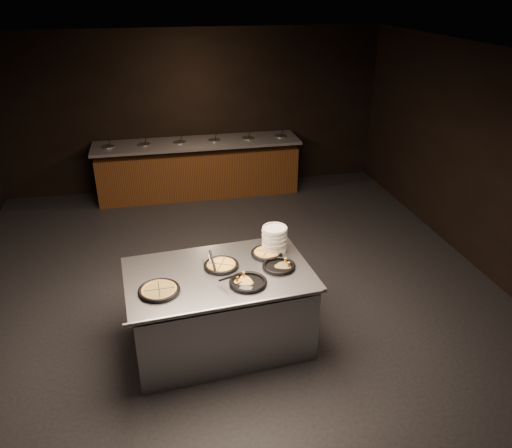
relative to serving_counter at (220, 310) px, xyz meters
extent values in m
cube|color=black|center=(0.24, 0.78, -0.44)|extent=(7.00, 8.00, 0.01)
cube|color=black|center=(0.24, 0.78, 2.47)|extent=(7.00, 8.00, 0.01)
cube|color=black|center=(0.24, 4.79, 1.01)|extent=(7.00, 0.01, 2.90)
cube|color=black|center=(3.74, 0.78, 1.01)|extent=(0.01, 8.00, 2.90)
cube|color=brown|center=(0.24, 4.36, -0.01)|extent=(3.60, 0.75, 0.85)
cube|color=#59585D|center=(0.24, 4.36, 0.54)|extent=(3.70, 0.83, 0.05)
cube|color=#34170B|center=(0.24, 4.36, -0.40)|extent=(3.60, 0.69, 0.08)
cylinder|color=silver|center=(-1.31, 4.36, 0.54)|extent=(0.22, 0.22, 0.08)
cylinder|color=olive|center=(-1.31, 4.36, 0.57)|extent=(0.19, 0.19, 0.02)
cylinder|color=black|center=(-1.28, 4.34, 0.65)|extent=(0.04, 0.10, 0.19)
cylinder|color=silver|center=(-0.69, 4.36, 0.54)|extent=(0.22, 0.22, 0.08)
cylinder|color=olive|center=(-0.69, 4.36, 0.57)|extent=(0.19, 0.19, 0.02)
cylinder|color=black|center=(-0.66, 4.34, 0.65)|extent=(0.04, 0.10, 0.19)
cylinder|color=silver|center=(-0.07, 4.36, 0.54)|extent=(0.22, 0.22, 0.08)
cylinder|color=olive|center=(-0.07, 4.36, 0.57)|extent=(0.19, 0.19, 0.02)
cylinder|color=black|center=(-0.04, 4.34, 0.65)|extent=(0.04, 0.10, 0.19)
cylinder|color=silver|center=(0.55, 4.36, 0.54)|extent=(0.22, 0.22, 0.08)
cylinder|color=olive|center=(0.55, 4.36, 0.57)|extent=(0.19, 0.19, 0.02)
cylinder|color=black|center=(0.58, 4.34, 0.65)|extent=(0.04, 0.10, 0.19)
cylinder|color=silver|center=(1.17, 4.36, 0.54)|extent=(0.22, 0.22, 0.08)
cylinder|color=olive|center=(1.17, 4.36, 0.57)|extent=(0.19, 0.19, 0.02)
cylinder|color=black|center=(1.20, 4.34, 0.65)|extent=(0.04, 0.10, 0.19)
cylinder|color=silver|center=(1.79, 4.36, 0.54)|extent=(0.22, 0.22, 0.08)
cylinder|color=olive|center=(1.79, 4.36, 0.57)|extent=(0.19, 0.19, 0.02)
cylinder|color=black|center=(1.82, 4.34, 0.65)|extent=(0.04, 0.10, 0.19)
cube|color=silver|center=(0.00, 0.00, -0.03)|extent=(1.91, 1.25, 0.82)
cube|color=silver|center=(0.00, 0.00, 0.46)|extent=(1.99, 1.34, 0.04)
cylinder|color=silver|center=(0.00, -0.60, 0.46)|extent=(1.90, 0.19, 0.04)
cylinder|color=white|center=(0.67, 0.33, 0.62)|extent=(0.27, 0.27, 0.29)
cylinder|color=black|center=(-0.61, -0.23, 0.48)|extent=(0.39, 0.39, 0.01)
torus|color=black|center=(-0.61, -0.23, 0.50)|extent=(0.41, 0.41, 0.04)
torus|color=#9A6027|center=(-0.61, -0.23, 0.50)|extent=(0.35, 0.35, 0.03)
cylinder|color=#AD7A45|center=(-0.61, -0.23, 0.50)|extent=(0.31, 0.31, 0.02)
cube|color=black|center=(-0.61, -0.23, 0.51)|extent=(0.02, 0.31, 0.00)
cube|color=black|center=(-0.61, -0.23, 0.51)|extent=(0.31, 0.02, 0.00)
cylinder|color=black|center=(0.05, 0.11, 0.48)|extent=(0.35, 0.35, 0.01)
torus|color=black|center=(0.05, 0.11, 0.50)|extent=(0.37, 0.37, 0.04)
torus|color=#9A6027|center=(0.05, 0.11, 0.50)|extent=(0.31, 0.31, 0.03)
cylinder|color=#DEBB51|center=(0.05, 0.11, 0.50)|extent=(0.27, 0.27, 0.02)
cube|color=black|center=(0.05, 0.11, 0.51)|extent=(0.11, 0.25, 0.00)
cube|color=black|center=(0.05, 0.11, 0.51)|extent=(0.25, 0.11, 0.00)
cylinder|color=black|center=(0.57, 0.27, 0.48)|extent=(0.32, 0.32, 0.01)
torus|color=black|center=(0.57, 0.27, 0.50)|extent=(0.35, 0.35, 0.04)
torus|color=#9A6027|center=(0.57, 0.27, 0.50)|extent=(0.29, 0.29, 0.03)
cylinder|color=#DEBB51|center=(0.57, 0.27, 0.50)|extent=(0.24, 0.24, 0.02)
cube|color=black|center=(0.57, 0.27, 0.51)|extent=(0.21, 0.14, 0.00)
cube|color=black|center=(0.57, 0.27, 0.51)|extent=(0.14, 0.21, 0.00)
cylinder|color=black|center=(0.26, -0.27, 0.48)|extent=(0.36, 0.36, 0.01)
torus|color=black|center=(0.26, -0.27, 0.50)|extent=(0.38, 0.38, 0.04)
cylinder|color=black|center=(0.64, -0.03, 0.48)|extent=(0.33, 0.33, 0.01)
torus|color=black|center=(0.64, -0.03, 0.50)|extent=(0.35, 0.35, 0.04)
cube|color=silver|center=(-0.08, 0.25, 0.50)|extent=(0.12, 0.14, 0.00)
cylinder|color=black|center=(-0.05, 0.08, 0.58)|extent=(0.05, 0.22, 0.14)
cylinder|color=silver|center=(-0.06, 0.17, 0.53)|extent=(0.03, 0.11, 0.09)
cube|color=silver|center=(0.21, -0.38, 0.50)|extent=(0.15, 0.15, 0.00)
cylinder|color=black|center=(0.06, -0.29, 0.59)|extent=(0.19, 0.14, 0.15)
cylinder|color=silver|center=(0.13, -0.33, 0.53)|extent=(0.10, 0.07, 0.09)
camera|label=1|loc=(-0.54, -4.37, 3.20)|focal=35.00mm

